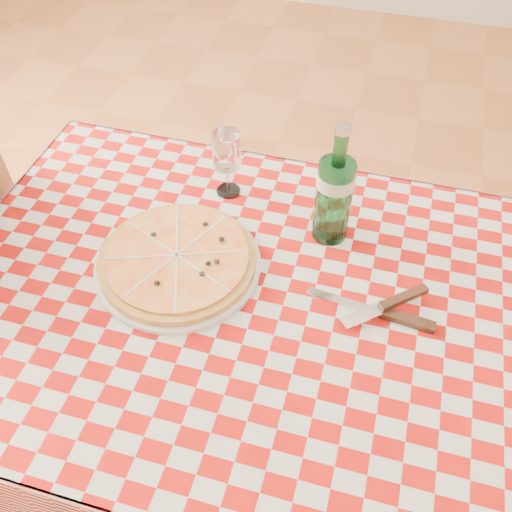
{
  "coord_description": "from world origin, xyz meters",
  "views": [
    {
      "loc": [
        0.18,
        -0.67,
        1.65
      ],
      "look_at": [
        -0.02,
        0.06,
        0.82
      ],
      "focal_mm": 40.0,
      "sensor_mm": 36.0,
      "label": 1
    }
  ],
  "objects_px": {
    "dining_table": "(257,328)",
    "wine_glass": "(227,164)",
    "water_bottle": "(335,185)",
    "pizza_plate": "(177,259)"
  },
  "relations": [
    {
      "from": "dining_table",
      "to": "wine_glass",
      "type": "distance_m",
      "value": 0.38
    },
    {
      "from": "pizza_plate",
      "to": "water_bottle",
      "type": "bearing_deg",
      "value": 32.27
    },
    {
      "from": "dining_table",
      "to": "pizza_plate",
      "type": "xyz_separation_m",
      "value": [
        -0.18,
        0.04,
        0.12
      ]
    },
    {
      "from": "pizza_plate",
      "to": "wine_glass",
      "type": "bearing_deg",
      "value": 83.39
    },
    {
      "from": "wine_glass",
      "to": "water_bottle",
      "type": "bearing_deg",
      "value": -16.24
    },
    {
      "from": "dining_table",
      "to": "water_bottle",
      "type": "height_order",
      "value": "water_bottle"
    },
    {
      "from": "pizza_plate",
      "to": "wine_glass",
      "type": "xyz_separation_m",
      "value": [
        0.03,
        0.25,
        0.06
      ]
    },
    {
      "from": "water_bottle",
      "to": "pizza_plate",
      "type": "bearing_deg",
      "value": -147.73
    },
    {
      "from": "water_bottle",
      "to": "wine_glass",
      "type": "xyz_separation_m",
      "value": [
        -0.25,
        0.07,
        -0.06
      ]
    },
    {
      "from": "pizza_plate",
      "to": "water_bottle",
      "type": "height_order",
      "value": "water_bottle"
    }
  ]
}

